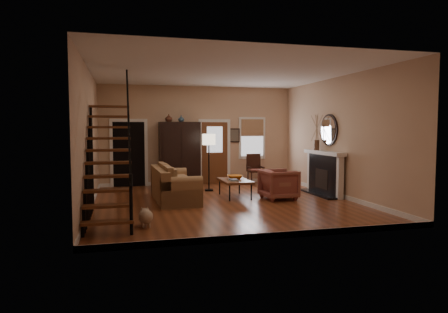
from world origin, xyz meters
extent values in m
plane|color=brown|center=(0.00, 0.00, 0.00)|extent=(7.00, 7.00, 0.00)
plane|color=white|center=(0.00, 0.00, 3.30)|extent=(7.00, 7.00, 0.00)
cube|color=tan|center=(0.00, 3.50, 1.65)|extent=(6.50, 0.04, 3.30)
cube|color=tan|center=(-3.25, 0.00, 1.65)|extent=(0.04, 7.00, 3.30)
cube|color=tan|center=(3.25, 0.00, 1.65)|extent=(0.04, 7.00, 3.30)
cube|color=black|center=(-2.30, 3.65, 1.05)|extent=(1.00, 0.36, 2.10)
cube|color=brown|center=(0.55, 3.48, 1.05)|extent=(0.90, 0.06, 2.10)
cube|color=silver|center=(1.90, 3.47, 1.55)|extent=(0.96, 0.06, 1.46)
cube|color=black|center=(3.13, 0.50, 0.57)|extent=(0.24, 1.60, 1.15)
cube|color=white|center=(3.07, 0.50, 1.20)|extent=(0.30, 1.95, 0.10)
cylinder|color=silver|center=(3.20, 0.50, 1.85)|extent=(0.05, 0.90, 0.90)
imported|color=#4C2619|center=(-1.05, 3.05, 2.22)|extent=(0.24, 0.24, 0.25)
imported|color=#334C60|center=(-0.65, 3.05, 2.21)|extent=(0.20, 0.20, 0.21)
imported|color=orange|center=(0.53, 0.82, 0.54)|extent=(0.43, 0.43, 0.11)
imported|color=maroon|center=(1.53, 0.08, 0.40)|extent=(0.94, 0.91, 0.80)
imported|color=maroon|center=(1.91, 0.94, 0.36)|extent=(0.82, 0.80, 0.71)
camera|label=1|loc=(-2.50, -9.79, 1.90)|focal=32.00mm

